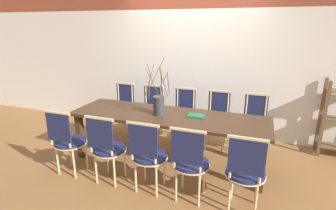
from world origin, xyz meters
TOP-DOWN VIEW (x-y plane):
  - ground_plane at (0.00, 0.00)m, footprint 16.00×16.00m
  - wall_rear at (0.00, 1.31)m, footprint 12.00×0.06m
  - dining_table at (0.00, 0.00)m, footprint 2.85×0.85m
  - chair_near_leftend at (-1.16, -0.77)m, footprint 0.44×0.44m
  - chair_near_left at (-0.55, -0.77)m, footprint 0.44×0.44m
  - chair_near_center at (0.02, -0.77)m, footprint 0.44×0.44m
  - chair_near_right at (0.54, -0.77)m, footprint 0.44×0.44m
  - chair_near_rightend at (1.15, -0.77)m, footprint 0.44×0.44m
  - chair_far_leftend at (-1.19, 0.77)m, footprint 0.44×0.44m
  - chair_far_left at (-0.61, 0.77)m, footprint 0.44×0.44m
  - chair_far_center at (0.00, 0.77)m, footprint 0.44×0.44m
  - chair_far_right at (0.59, 0.77)m, footprint 0.44×0.44m
  - chair_far_rightend at (1.18, 0.77)m, footprint 0.44×0.44m
  - vase_centerpiece at (-0.14, -0.02)m, footprint 0.37×0.37m
  - book_stack at (0.40, 0.07)m, footprint 0.24×0.16m

SIDE VIEW (x-z plane):
  - ground_plane at x=0.00m, z-range 0.00..0.00m
  - chair_near_leftend at x=-1.16m, z-range 0.04..0.99m
  - chair_near_left at x=-0.55m, z-range 0.04..0.99m
  - chair_near_center at x=0.02m, z-range 0.04..0.99m
  - chair_near_right at x=0.54m, z-range 0.04..0.99m
  - chair_near_rightend at x=1.15m, z-range 0.04..0.99m
  - chair_far_leftend at x=-1.19m, z-range 0.04..0.99m
  - chair_far_left at x=-0.61m, z-range 0.04..0.99m
  - chair_far_center at x=0.00m, z-range 0.04..0.99m
  - chair_far_right at x=0.59m, z-range 0.04..0.99m
  - chair_far_rightend at x=1.18m, z-range 0.04..0.99m
  - dining_table at x=0.00m, z-range 0.28..1.03m
  - book_stack at x=0.40m, z-range 0.74..0.77m
  - vase_centerpiece at x=-0.14m, z-range 0.49..1.29m
  - wall_rear at x=0.00m, z-range 0.00..3.20m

